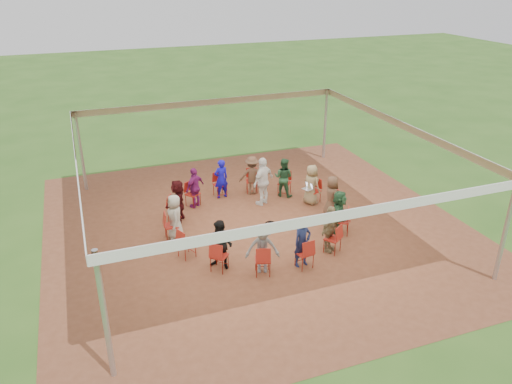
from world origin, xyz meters
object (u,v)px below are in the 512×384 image
object	(u,v)px
chair_7	(186,243)
chair_2	(252,181)
person_seated_6	(175,217)
person_seated_4	(195,188)
person_seated_8	(262,249)
person_seated_3	(221,179)
person_seated_0	(311,185)
chair_11	(333,239)
person_seated_9	(302,242)
person_seated_5	(178,201)
person_seated_7	(221,245)
chair_13	(334,204)
standing_person	(263,181)
person_seated_11	(339,212)
cable_coil	(271,224)
chair_5	(175,208)
person_seated_12	(332,197)
laptop	(308,187)
chair_8	(219,256)
person_seated_2	(252,175)
chair_3	(220,185)
person_seated_1	(283,177)
chair_10	(304,253)
chair_1	(284,183)
chair_4	(193,194)
chair_6	(172,226)
person_seated_10	(330,229)
chair_12	(342,221)
chair_9	(263,260)
chair_0	(313,191)

from	to	relation	value
chair_7	chair_2	bearing A→B (deg)	115.71
chair_7	person_seated_6	bearing A→B (deg)	161.49
person_seated_4	person_seated_8	distance (m)	4.68
person_seated_3	person_seated_4	xyz separation A→B (m)	(-1.07, -0.43, 0.00)
chair_2	person_seated_0	distance (m)	2.32
chair_11	person_seated_9	world-z (taller)	person_seated_9
person_seated_5	person_seated_7	world-z (taller)	same
chair_13	standing_person	bearing A→B (deg)	51.97
person_seated_5	person_seated_7	distance (m)	3.24
person_seated_11	cable_coil	world-z (taller)	person_seated_11
chair_7	chair_13	size ratio (longest dim) A/B	1.00
chair_2	chair_5	world-z (taller)	same
person_seated_12	laptop	distance (m)	1.13
chair_8	cable_coil	distance (m)	3.10
person_seated_2	chair_3	bearing A→B (deg)	7.20
person_seated_1	chair_7	bearing A→B (deg)	76.85
chair_10	person_seated_8	distance (m)	1.22
person_seated_12	laptop	world-z (taller)	person_seated_12
person_seated_12	chair_1	bearing A→B (deg)	23.03
standing_person	chair_7	bearing A→B (deg)	5.06
standing_person	laptop	bearing A→B (deg)	124.87
chair_2	person_seated_11	distance (m)	4.16
chair_1	person_seated_7	bearing A→B (deg)	90.00
person_seated_3	chair_4	bearing A→B (deg)	7.20
chair_3	chair_6	xyz separation A→B (m)	(-2.29, -2.50, 0.00)
person_seated_5	chair_6	bearing A→B (deg)	7.20
person_seated_6	chair_1	bearing A→B (deg)	116.34
person_seated_6	cable_coil	xyz separation A→B (m)	(3.09, -0.18, -0.71)
person_seated_10	chair_13	bearing A→B (deg)	23.03
chair_2	person_seated_11	size ratio (longest dim) A/B	0.62
chair_4	chair_7	bearing A→B (deg)	38.57
person_seated_5	chair_10	bearing A→B (deg)	63.66
chair_4	person_seated_4	distance (m)	0.31
person_seated_2	person_seated_7	size ratio (longest dim) A/B	1.00
chair_11	person_seated_5	world-z (taller)	person_seated_5
chair_12	laptop	world-z (taller)	chair_12
chair_10	person_seated_3	distance (m)	5.32
person_seated_0	chair_2	bearing A→B (deg)	23.03
chair_9	standing_person	bearing A→B (deg)	85.61
chair_1	chair_0	bearing A→B (deg)	167.14
person_seated_2	person_seated_9	distance (m)	5.06
chair_7	chair_3	bearing A→B (deg)	128.57
person_seated_1	person_seated_5	distance (m)	4.06
chair_9	person_seated_1	bearing A→B (deg)	77.44
person_seated_1	person_seated_3	xyz separation A→B (m)	(-2.16, 0.65, 0.00)
chair_5	laptop	bearing A→B (deg)	114.21
chair_9	person_seated_4	size ratio (longest dim) A/B	0.62
chair_7	person_seated_2	bearing A→B (deg)	115.09
person_seated_11	person_seated_10	bearing A→B (deg)	167.14
chair_11	person_seated_0	world-z (taller)	person_seated_0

